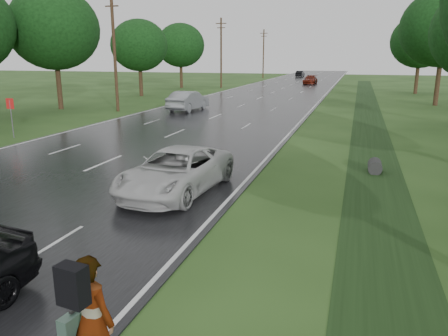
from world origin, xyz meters
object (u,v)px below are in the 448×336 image
object	(u,v)px
white_pickup	(176,171)
pedestrian	(90,319)
road_sign	(11,110)
silver_sedan	(188,101)

from	to	relation	value
white_pickup	pedestrian	bearing A→B (deg)	-69.51
road_sign	silver_sedan	xyz separation A→B (m)	(5.03, 15.02, -0.76)
road_sign	white_pickup	xyz separation A→B (m)	(13.27, -7.00, -0.85)
road_sign	silver_sedan	distance (m)	15.86
white_pickup	silver_sedan	distance (m)	23.51
road_sign	pedestrian	world-z (taller)	road_sign
road_sign	silver_sedan	world-z (taller)	road_sign
white_pickup	silver_sedan	xyz separation A→B (m)	(-8.24, 22.02, 0.09)
pedestrian	white_pickup	world-z (taller)	pedestrian
road_sign	pedestrian	size ratio (longest dim) A/B	1.13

